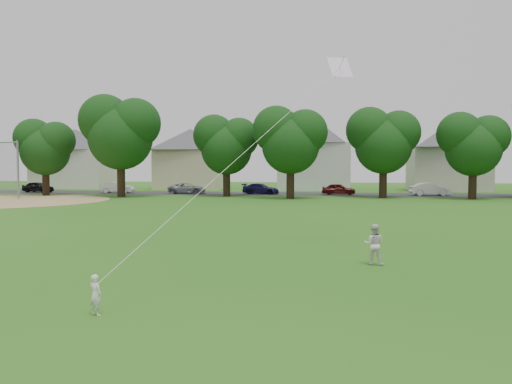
# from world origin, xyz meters

# --- Properties ---
(ground) EXTENTS (160.00, 160.00, 0.00)m
(ground) POSITION_xyz_m (0.00, 0.00, 0.00)
(ground) COLOR #235B14
(ground) RESTS_ON ground
(street) EXTENTS (90.00, 7.00, 0.01)m
(street) POSITION_xyz_m (0.00, 42.00, 0.01)
(street) COLOR #2D2D30
(street) RESTS_ON ground
(dirt_infield) EXTENTS (18.00, 18.00, 0.02)m
(dirt_infield) POSITION_xyz_m (-26.00, 28.00, 0.01)
(dirt_infield) COLOR #9E7F51
(dirt_infield) RESTS_ON ground
(toddler) EXTENTS (0.36, 0.30, 0.83)m
(toddler) POSITION_xyz_m (-2.82, -1.74, 0.41)
(toddler) COLOR white
(toddler) RESTS_ON ground
(older_boy) EXTENTS (0.66, 0.55, 1.24)m
(older_boy) POSITION_xyz_m (3.15, 4.30, 0.62)
(older_boy) COLOR silver
(older_boy) RESTS_ON ground
(kite) EXTENTS (3.06, 5.07, 12.05)m
(kite) POSITION_xyz_m (-0.33, 2.87, 3.58)
(kite) COLOR white
(kite) RESTS_ON ground
(tree_row) EXTENTS (82.11, 9.19, 11.64)m
(tree_row) POSITION_xyz_m (6.43, 36.13, 6.37)
(tree_row) COLOR black
(tree_row) RESTS_ON ground
(parked_cars) EXTENTS (46.40, 2.18, 1.29)m
(parked_cars) POSITION_xyz_m (-8.99, 41.00, 0.60)
(parked_cars) COLOR black
(parked_cars) RESTS_ON ground
(house_row) EXTENTS (77.36, 14.24, 10.53)m
(house_row) POSITION_xyz_m (-0.34, 52.00, 5.07)
(house_row) COLOR silver
(house_row) RESTS_ON ground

